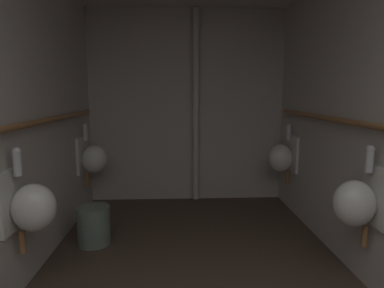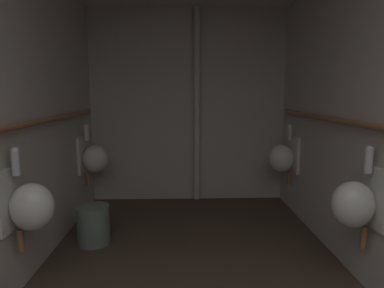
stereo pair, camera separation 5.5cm
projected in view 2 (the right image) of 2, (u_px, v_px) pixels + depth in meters
The scene contains 9 objects.
wall_back at pixel (188, 107), 4.47m from camera, with size 2.73×0.06×2.56m, color beige.
urinal_left_mid at pixel (29, 205), 2.30m from camera, with size 0.32×0.30×0.76m.
urinal_left_far at pixel (93, 158), 3.98m from camera, with size 0.32×0.30×0.76m.
urinal_right_mid at pixel (356, 203), 2.36m from camera, with size 0.32×0.30×0.76m.
urinal_right_far at pixel (283, 157), 4.03m from camera, with size 0.32×0.30×0.76m.
supply_pipe_left at pixel (12, 127), 2.24m from camera, with size 0.06×3.82×0.06m.
supply_pipe_right at pixel (373, 127), 2.29m from camera, with size 0.06×3.83×0.06m.
standpipe_back_wall at pixel (197, 107), 4.37m from camera, with size 0.08×0.08×2.51m, color beige.
waste_bin at pixel (94, 225), 3.23m from camera, with size 0.31×0.31×0.38m, color slate.
Camera 2 is at (-0.09, -0.05, 1.46)m, focal length 30.87 mm.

